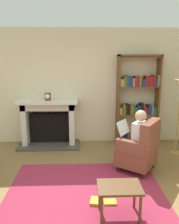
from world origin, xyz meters
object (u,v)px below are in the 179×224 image
at_px(bookshelf, 138,103).
at_px(fireplace, 49,121).
at_px(seated_reader, 134,137).
at_px(armchair_reading, 140,149).
at_px(side_table, 119,191).
at_px(mantel_clock, 48,97).

bearing_deg(bookshelf, fireplace, -179.02).
bearing_deg(seated_reader, bookshelf, -159.70).
bearing_deg(bookshelf, armchair_reading, -100.80).
distance_m(bookshelf, side_table, 2.85).
bearing_deg(fireplace, mantel_clock, -84.43).
xyz_separation_m(armchair_reading, side_table, (-0.57, -1.23, -0.05)).
distance_m(mantel_clock, bookshelf, 2.09).
relative_size(armchair_reading, side_table, 1.73).
bearing_deg(mantel_clock, bookshelf, 3.74).
height_order(fireplace, mantel_clock, mantel_clock).
height_order(seated_reader, side_table, seated_reader).
bearing_deg(side_table, mantel_clock, 116.13).
bearing_deg(fireplace, armchair_reading, -37.22).
height_order(fireplace, side_table, fireplace).
height_order(mantel_clock, side_table, mantel_clock).
distance_m(mantel_clock, armchair_reading, 2.34).
bearing_deg(seated_reader, mantel_clock, -89.82).
relative_size(fireplace, bookshelf, 0.67).
bearing_deg(side_table, bookshelf, 72.32).
distance_m(fireplace, side_table, 2.91).
relative_size(armchair_reading, seated_reader, 0.85).
xyz_separation_m(mantel_clock, side_table, (1.23, -2.52, -0.81)).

